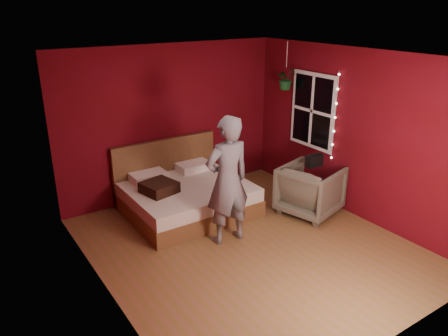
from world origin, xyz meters
TOP-DOWN VIEW (x-y plane):
  - floor at (0.00, 0.00)m, footprint 4.50×4.50m
  - room_walls at (0.00, 0.00)m, footprint 4.04×4.54m
  - window at (1.97, 0.90)m, footprint 0.05×0.97m
  - fairy_lights at (1.94, 0.37)m, footprint 0.04×0.04m
  - bed at (-0.19, 1.48)m, footprint 1.90×1.61m
  - person at (-0.16, 0.32)m, footprint 0.69×0.47m
  - armchair at (1.43, 0.30)m, footprint 1.08×1.06m
  - handbag at (1.47, 0.30)m, footprint 0.27×0.15m
  - throw_pillow at (-0.68, 1.40)m, footprint 0.55×0.55m
  - hanging_plant at (1.80, 1.43)m, footprint 0.34×0.30m

SIDE VIEW (x-z plane):
  - floor at x=0.00m, z-range 0.00..0.00m
  - bed at x=-0.19m, z-range -0.25..0.79m
  - armchair at x=1.43m, z-range 0.00..0.80m
  - throw_pillow at x=-0.68m, z-range 0.47..0.64m
  - handbag at x=1.47m, z-range 0.80..0.99m
  - person at x=-0.16m, z-range 0.00..1.84m
  - fairy_lights at x=1.94m, z-range 0.77..2.22m
  - window at x=1.97m, z-range 0.87..2.14m
  - room_walls at x=0.00m, z-range 0.37..2.99m
  - hanging_plant at x=1.80m, z-range 1.58..2.39m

